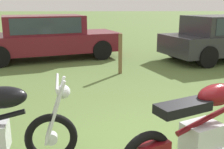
{
  "coord_description": "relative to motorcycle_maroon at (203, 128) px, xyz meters",
  "views": [
    {
      "loc": [
        -0.95,
        -2.85,
        1.82
      ],
      "look_at": [
        -0.79,
        1.8,
        0.59
      ],
      "focal_mm": 43.61,
      "sensor_mm": 36.0,
      "label": 1
    }
  ],
  "objects": [
    {
      "name": "motorcycle_maroon",
      "position": [
        0.0,
        0.0,
        0.0
      ],
      "size": [
        1.88,
        1.14,
        1.02
      ],
      "rotation": [
        0.0,
        0.0,
        0.45
      ],
      "color": "black",
      "rests_on": "ground"
    },
    {
      "name": "car_burgundy",
      "position": [
        -2.94,
        6.36,
        0.31
      ],
      "size": [
        4.87,
        3.13,
        1.43
      ],
      "rotation": [
        0.0,
        0.0,
        0.33
      ],
      "color": "maroon",
      "rests_on": "ground"
    },
    {
      "name": "car_charcoal",
      "position": [
        2.84,
        6.05,
        0.31
      ],
      "size": [
        4.42,
        2.98,
        1.43
      ],
      "rotation": [
        0.0,
        0.0,
        0.34
      ],
      "color": "#2D2D33",
      "rests_on": "ground"
    },
    {
      "name": "fence_post_wooden",
      "position": [
        -0.64,
        4.29,
        0.04
      ],
      "size": [
        0.1,
        0.1,
        1.06
      ],
      "primitive_type": "cylinder",
      "color": "brown",
      "rests_on": "ground"
    }
  ]
}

